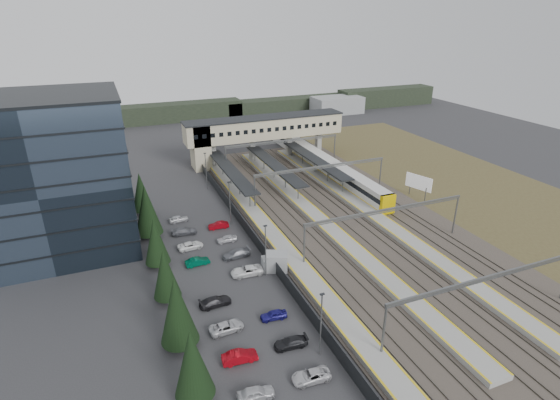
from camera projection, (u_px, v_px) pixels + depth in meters
name	position (u px, v px, depth m)	size (l,w,h in m)	color
ground	(294.00, 241.00, 72.45)	(220.00, 220.00, 0.00)	#2B2B2D
office_building	(43.00, 177.00, 65.36)	(24.30, 18.30, 24.30)	#364457
conifer_row	(159.00, 251.00, 59.63)	(4.42, 49.82, 9.50)	black
car_park	(228.00, 282.00, 60.37)	(10.63, 44.29, 1.30)	#B4B4B9
lampposts	(245.00, 222.00, 69.02)	(0.50, 53.25, 8.07)	slate
fence	(247.00, 229.00, 74.05)	(0.08, 90.00, 2.00)	#26282B
relay_cabin_near	(276.00, 262.00, 63.77)	(3.90, 3.45, 2.69)	gray
relay_cabin_far	(270.00, 264.00, 63.80)	(2.48, 2.15, 2.08)	gray
rail_corridor	(330.00, 218.00, 79.82)	(34.00, 90.00, 0.92)	#3B362E
canopies	(274.00, 165.00, 96.27)	(23.10, 30.00, 3.28)	black
footbridge	(254.00, 131.00, 107.67)	(40.40, 6.40, 11.20)	#BCB58D
gantries	(350.00, 191.00, 76.77)	(28.40, 62.28, 7.17)	slate
train	(314.00, 158.00, 106.62)	(2.97, 62.10, 3.74)	silver
billboard	(419.00, 183.00, 87.66)	(2.12, 5.52, 4.91)	slate
scrub_east	(479.00, 191.00, 92.26)	(34.00, 120.00, 0.06)	#473E22
treeline_far	(251.00, 108.00, 157.97)	(170.00, 19.00, 7.00)	black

